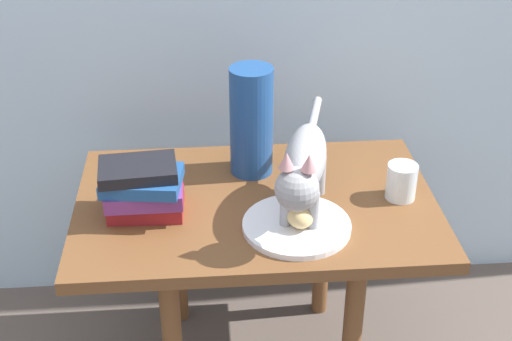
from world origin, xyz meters
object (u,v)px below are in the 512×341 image
(green_vase, at_px, (253,121))
(candle_jar, at_px, (401,183))
(bread_roll, at_px, (300,215))
(side_table, at_px, (256,226))
(plate, at_px, (297,226))
(cat, at_px, (304,165))
(book_stack, at_px, (143,189))
(tv_remote, at_px, (138,170))

(green_vase, distance_m, candle_jar, 0.38)
(bread_roll, height_order, candle_jar, candle_jar)
(side_table, relative_size, bread_roll, 10.38)
(plate, xyz_separation_m, bread_roll, (0.01, -0.01, 0.03))
(candle_jar, bearing_deg, cat, -165.34)
(book_stack, height_order, green_vase, green_vase)
(plate, xyz_separation_m, book_stack, (-0.33, 0.08, 0.06))
(side_table, distance_m, book_stack, 0.29)
(candle_jar, bearing_deg, green_vase, 155.62)
(green_vase, height_order, tv_remote, green_vase)
(bread_roll, height_order, book_stack, book_stack)
(bread_roll, relative_size, tv_remote, 0.53)
(bread_roll, xyz_separation_m, candle_jar, (0.25, 0.11, -0.00))
(plate, relative_size, cat, 0.51)
(book_stack, relative_size, candle_jar, 2.19)
(book_stack, bearing_deg, candle_jar, 2.16)
(book_stack, height_order, candle_jar, book_stack)
(cat, distance_m, book_stack, 0.36)
(side_table, distance_m, bread_roll, 0.19)
(plate, bearing_deg, side_table, 123.65)
(green_vase, relative_size, tv_remote, 1.80)
(cat, distance_m, tv_remote, 0.45)
(side_table, relative_size, plate, 3.51)
(book_stack, distance_m, green_vase, 0.32)
(side_table, bearing_deg, candle_jar, -2.15)
(bread_roll, distance_m, candle_jar, 0.27)
(side_table, height_order, tv_remote, tv_remote)
(plate, height_order, book_stack, book_stack)
(side_table, bearing_deg, bread_roll, -55.40)
(side_table, relative_size, tv_remote, 5.54)
(bread_roll, height_order, cat, cat)
(bread_roll, bearing_deg, candle_jar, 24.07)
(cat, height_order, green_vase, green_vase)
(tv_remote, bearing_deg, book_stack, -110.84)
(book_stack, bearing_deg, plate, -14.26)
(candle_jar, bearing_deg, plate, -157.44)
(side_table, height_order, green_vase, green_vase)
(bread_roll, xyz_separation_m, cat, (0.01, 0.05, 0.09))
(cat, xyz_separation_m, book_stack, (-0.35, 0.04, -0.07))
(plate, bearing_deg, book_stack, 165.74)
(plate, relative_size, green_vase, 0.87)
(cat, bearing_deg, book_stack, 173.40)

